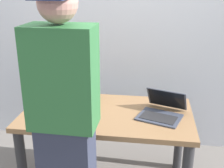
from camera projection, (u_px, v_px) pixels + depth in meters
name	position (u px, v px, depth m)	size (l,w,h in m)	color
desk	(107.00, 125.00, 2.45)	(1.40, 0.77, 0.72)	olive
laptop	(162.00, 111.00, 2.34)	(0.43, 0.44, 0.19)	#383D4C
beer_bottle_brown	(95.00, 88.00, 2.62)	(0.06, 0.06, 0.28)	#1E5123
beer_bottle_amber	(89.00, 92.00, 2.50)	(0.07, 0.07, 0.31)	#472B14
beer_bottle_dark	(78.00, 87.00, 2.61)	(0.07, 0.07, 0.32)	brown
person_figure	(65.00, 127.00, 1.74)	(0.39, 0.31, 1.79)	#2D3347
coffee_mug	(47.00, 97.00, 2.56)	(0.12, 0.08, 0.11)	#BF4C33
back_wall	(120.00, 26.00, 2.98)	(6.00, 0.10, 2.60)	silver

